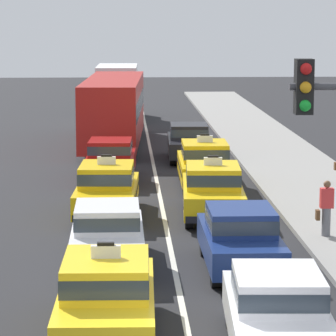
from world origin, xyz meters
The scene contains 13 objects.
lane_stripe_left_right centered at (0.00, 20.00, 0.00)m, with size 0.14×80.00×0.01m, color silver.
taxi_left_nearest centered at (-1.58, 3.27, 0.88)m, with size 1.91×4.60×1.96m.
sedan_left_second centered at (-1.65, 8.58, 0.85)m, with size 1.78×4.31×1.58m.
taxi_left_third centered at (-1.76, 14.39, 0.88)m, with size 2.03×4.64×1.96m.
sedan_left_fourth centered at (-1.73, 20.67, 0.85)m, with size 1.96×4.38×1.58m.
bus_left_fifth centered at (-1.69, 30.24, 1.82)m, with size 3.06×11.31×3.22m.
box_truck_left_sixth centered at (-1.57, 41.44, 1.78)m, with size 2.43×7.01×3.27m.
sedan_right_nearest centered at (1.55, 2.39, 0.85)m, with size 1.98×4.38×1.58m.
sedan_right_second centered at (1.59, 8.07, 0.85)m, with size 1.77×4.30×1.58m.
taxi_right_third centered at (1.49, 14.08, 0.88)m, with size 2.05×4.65×1.96m.
taxi_right_fourth centered at (1.69, 19.28, 0.88)m, with size 1.90×4.59×1.96m.
sedan_right_fifth centered at (1.56, 25.55, 0.85)m, with size 1.90×4.36×1.58m.
pedestrian_near_crosswalk centered at (4.32, 10.96, 0.92)m, with size 0.47×0.24×1.55m.
Camera 1 is at (-1.22, -13.81, 6.17)m, focal length 99.31 mm.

